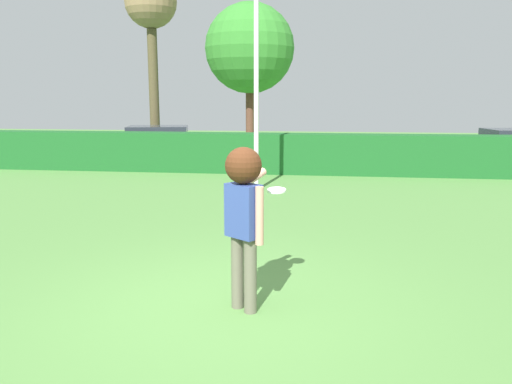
% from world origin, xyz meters
% --- Properties ---
extents(ground_plane, '(60.00, 60.00, 0.00)m').
position_xyz_m(ground_plane, '(0.00, 0.00, 0.00)').
color(ground_plane, '#568942').
extents(person, '(0.48, 0.84, 1.82)m').
position_xyz_m(person, '(0.23, -0.00, 1.21)').
color(person, '#666151').
rests_on(person, ground).
extents(frisbee, '(0.22, 0.22, 0.05)m').
position_xyz_m(frisbee, '(0.53, 0.57, 1.26)').
color(frisbee, white).
extents(lamppost, '(0.24, 0.24, 5.54)m').
position_xyz_m(lamppost, '(-0.62, 7.36, 3.08)').
color(lamppost, silver).
rests_on(lamppost, ground).
extents(hedge_row, '(22.73, 0.90, 1.22)m').
position_xyz_m(hedge_row, '(0.00, 10.47, 0.61)').
color(hedge_row, '#1B5923').
rests_on(hedge_row, ground).
extents(parked_car_blue, '(4.47, 2.59, 1.25)m').
position_xyz_m(parked_car_blue, '(-5.19, 13.46, 0.69)').
color(parked_car_blue, '#263FA5').
rests_on(parked_car_blue, ground).
extents(bare_elm_tree, '(2.08, 2.08, 7.11)m').
position_xyz_m(bare_elm_tree, '(-5.96, 15.44, 5.78)').
color(bare_elm_tree, brown).
rests_on(bare_elm_tree, ground).
extents(willow_tree, '(4.18, 4.18, 6.66)m').
position_xyz_m(willow_tree, '(-2.53, 19.23, 4.55)').
color(willow_tree, brown).
rests_on(willow_tree, ground).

